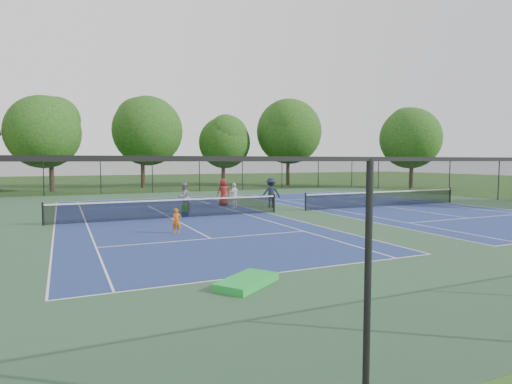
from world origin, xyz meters
name	(u,v)px	position (x,y,z in m)	size (l,w,h in m)	color
ground	(290,212)	(0.00, 0.00, 0.00)	(140.00, 140.00, 0.00)	#234716
court_pad	(290,212)	(0.00, 0.00, 0.00)	(36.00, 36.00, 0.01)	#315735
tennis_court_left	(172,216)	(-7.00, 0.00, 0.10)	(12.00, 23.83, 1.07)	navy
tennis_court_right	(384,205)	(7.00, 0.00, 0.10)	(12.00, 23.83, 1.07)	navy
perimeter_fence	(290,184)	(0.00, 0.00, 1.60)	(36.08, 36.08, 3.02)	black
tree_back_a	(50,129)	(-13.00, 24.00, 6.04)	(6.80, 6.80, 9.15)	#2D2116
tree_back_b	(142,127)	(-4.00, 26.00, 6.60)	(7.60, 7.60, 10.03)	#2D2116
tree_back_c	(223,139)	(5.00, 25.00, 5.48)	(6.00, 6.00, 8.40)	#2D2116
tree_back_d	(288,129)	(13.00, 24.00, 6.82)	(7.80, 7.80, 10.37)	#2D2116
tree_side_e	(412,135)	(23.00, 14.00, 5.81)	(6.60, 6.60, 8.87)	#2D2116
child_player	(177,221)	(-7.89, -4.70, 0.52)	(0.38, 0.25, 1.03)	orange
instructor	(184,197)	(-5.65, 2.57, 0.85)	(0.82, 0.64, 1.69)	gray
bystander_a	(234,196)	(-2.29, 3.07, 0.79)	(0.93, 0.39, 1.59)	white
bystander_b	(271,193)	(-0.02, 2.49, 0.94)	(1.21, 0.70, 1.88)	#171D33
bystander_c	(223,192)	(-2.39, 4.78, 0.89)	(0.87, 0.57, 1.79)	maroon
ball_crate	(185,214)	(-6.19, 0.40, 0.14)	(0.39, 0.33, 0.28)	navy
ball_hopper	(185,208)	(-6.19, 0.40, 0.47)	(0.34, 0.28, 0.37)	green
green_tarp	(247,282)	(-8.16, -12.58, 0.10)	(1.69, 0.86, 0.18)	green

